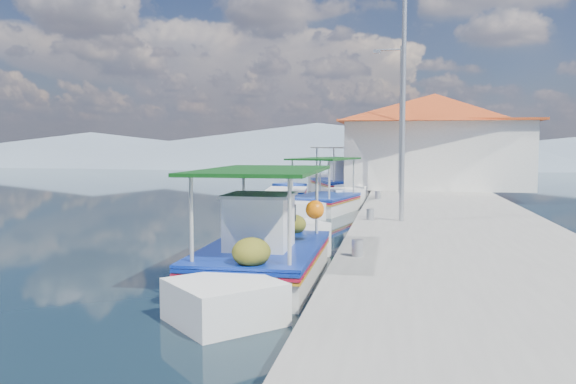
# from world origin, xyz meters

# --- Properties ---
(ground) EXTENTS (160.00, 160.00, 0.00)m
(ground) POSITION_xyz_m (0.00, 0.00, 0.00)
(ground) COLOR black
(ground) RESTS_ON ground
(quay) EXTENTS (5.00, 44.00, 0.50)m
(quay) POSITION_xyz_m (5.90, 6.00, 0.25)
(quay) COLOR gray
(quay) RESTS_ON ground
(bollards) EXTENTS (0.20, 17.20, 0.30)m
(bollards) POSITION_xyz_m (3.80, 5.25, 0.65)
(bollards) COLOR #A5A8AD
(bollards) RESTS_ON quay
(main_caique) EXTENTS (2.08, 6.88, 2.26)m
(main_caique) POSITION_xyz_m (2.12, -3.03, 0.44)
(main_caique) COLOR white
(main_caique) RESTS_ON ground
(caique_green_canopy) EXTENTS (2.67, 5.77, 2.22)m
(caique_green_canopy) POSITION_xyz_m (1.86, 7.76, 0.33)
(caique_green_canopy) COLOR white
(caique_green_canopy) RESTS_ON ground
(caique_blue_hull) EXTENTS (2.01, 5.39, 0.96)m
(caique_blue_hull) POSITION_xyz_m (-0.05, 10.43, 0.26)
(caique_blue_hull) COLOR #1C3EA8
(caique_blue_hull) RESTS_ON ground
(caique_far) EXTENTS (3.95, 7.07, 2.65)m
(caique_far) POSITION_xyz_m (1.80, 15.32, 0.49)
(caique_far) COLOR white
(caique_far) RESTS_ON ground
(harbor_building) EXTENTS (10.49, 10.49, 4.40)m
(harbor_building) POSITION_xyz_m (6.20, 15.00, 2.78)
(harbor_building) COLOR white
(harbor_building) RESTS_ON quay
(lamp_post_near) EXTENTS (1.21, 0.14, 6.00)m
(lamp_post_near) POSITION_xyz_m (4.51, 2.00, 3.85)
(lamp_post_near) COLOR #A5A8AD
(lamp_post_near) RESTS_ON quay
(lamp_post_far) EXTENTS (1.21, 0.14, 6.00)m
(lamp_post_far) POSITION_xyz_m (4.51, 11.00, 3.85)
(lamp_post_far) COLOR #A5A8AD
(lamp_post_far) RESTS_ON quay
(mountain_ridge) EXTENTS (171.40, 96.00, 5.50)m
(mountain_ridge) POSITION_xyz_m (6.54, 56.00, 2.04)
(mountain_ridge) COLOR slate
(mountain_ridge) RESTS_ON ground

